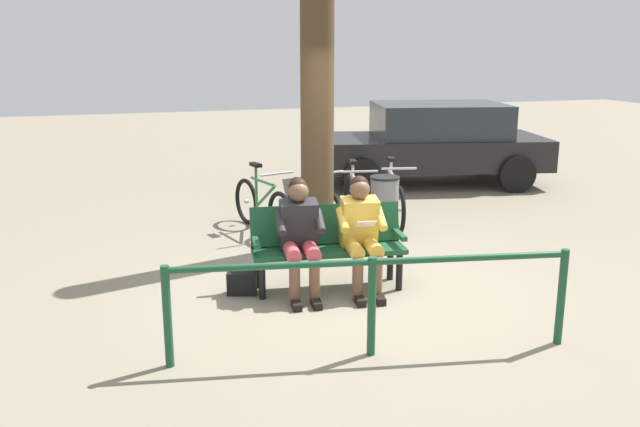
{
  "coord_description": "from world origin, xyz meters",
  "views": [
    {
      "loc": [
        2.44,
        6.33,
        2.52
      ],
      "look_at": [
        0.28,
        -0.38,
        0.75
      ],
      "focal_mm": 38.03,
      "sensor_mm": 36.0,
      "label": 1
    }
  ],
  "objects_px": {
    "person_reading": "(361,229)",
    "litter_bin": "(384,209)",
    "person_companion": "(300,232)",
    "bicycle_silver": "(393,199)",
    "bicycle_red": "(355,203)",
    "bicycle_black": "(263,206)",
    "bench": "(327,241)",
    "bicycle_blue": "(313,205)",
    "parked_car": "(431,142)",
    "tree_trunk": "(317,82)",
    "handbag": "(242,283)"
  },
  "relations": [
    {
      "from": "tree_trunk",
      "to": "bicycle_red",
      "type": "relative_size",
      "value": 2.5
    },
    {
      "from": "person_companion",
      "to": "bicycle_silver",
      "type": "distance_m",
      "value": 3.09
    },
    {
      "from": "tree_trunk",
      "to": "litter_bin",
      "type": "relative_size",
      "value": 4.78
    },
    {
      "from": "bicycle_red",
      "to": "bicycle_blue",
      "type": "distance_m",
      "value": 0.59
    },
    {
      "from": "bench",
      "to": "handbag",
      "type": "height_order",
      "value": "bench"
    },
    {
      "from": "bicycle_red",
      "to": "parked_car",
      "type": "height_order",
      "value": "parked_car"
    },
    {
      "from": "person_companion",
      "to": "bicycle_blue",
      "type": "xyz_separation_m",
      "value": [
        -0.87,
        -2.31,
        -0.3
      ]
    },
    {
      "from": "tree_trunk",
      "to": "person_companion",
      "type": "bearing_deg",
      "value": 66.33
    },
    {
      "from": "handbag",
      "to": "litter_bin",
      "type": "distance_m",
      "value": 2.56
    },
    {
      "from": "bench",
      "to": "bicycle_red",
      "type": "bearing_deg",
      "value": -110.01
    },
    {
      "from": "bench",
      "to": "bicycle_red",
      "type": "relative_size",
      "value": 0.99
    },
    {
      "from": "litter_bin",
      "to": "bicycle_blue",
      "type": "distance_m",
      "value": 1.08
    },
    {
      "from": "person_companion",
      "to": "tree_trunk",
      "type": "height_order",
      "value": "tree_trunk"
    },
    {
      "from": "person_companion",
      "to": "bicycle_blue",
      "type": "relative_size",
      "value": 0.72
    },
    {
      "from": "bench",
      "to": "person_reading",
      "type": "height_order",
      "value": "person_reading"
    },
    {
      "from": "person_reading",
      "to": "bicycle_red",
      "type": "distance_m",
      "value": 2.5
    },
    {
      "from": "person_reading",
      "to": "litter_bin",
      "type": "bearing_deg",
      "value": -113.18
    },
    {
      "from": "bicycle_silver",
      "to": "bicycle_red",
      "type": "relative_size",
      "value": 0.99
    },
    {
      "from": "person_reading",
      "to": "bicycle_red",
      "type": "height_order",
      "value": "person_reading"
    },
    {
      "from": "bicycle_silver",
      "to": "bicycle_black",
      "type": "xyz_separation_m",
      "value": [
        1.87,
        -0.15,
        0.0
      ]
    },
    {
      "from": "parked_car",
      "to": "person_reading",
      "type": "bearing_deg",
      "value": 68.58
    },
    {
      "from": "bench",
      "to": "bicycle_blue",
      "type": "xyz_separation_m",
      "value": [
        -0.53,
        -2.19,
        -0.15
      ]
    },
    {
      "from": "person_reading",
      "to": "handbag",
      "type": "bearing_deg",
      "value": -3.86
    },
    {
      "from": "person_reading",
      "to": "parked_car",
      "type": "height_order",
      "value": "parked_car"
    },
    {
      "from": "tree_trunk",
      "to": "bicycle_black",
      "type": "relative_size",
      "value": 2.53
    },
    {
      "from": "person_reading",
      "to": "parked_car",
      "type": "bearing_deg",
      "value": -116.38
    },
    {
      "from": "person_reading",
      "to": "tree_trunk",
      "type": "relative_size",
      "value": 0.29
    },
    {
      "from": "litter_bin",
      "to": "bicycle_red",
      "type": "xyz_separation_m",
      "value": [
        0.12,
        -0.76,
        -0.08
      ]
    },
    {
      "from": "bicycle_red",
      "to": "bicycle_black",
      "type": "bearing_deg",
      "value": -86.81
    },
    {
      "from": "handbag",
      "to": "bicycle_blue",
      "type": "xyz_separation_m",
      "value": [
        -1.45,
        -2.15,
        0.24
      ]
    },
    {
      "from": "bicycle_blue",
      "to": "parked_car",
      "type": "height_order",
      "value": "parked_car"
    },
    {
      "from": "person_companion",
      "to": "bicycle_blue",
      "type": "height_order",
      "value": "person_companion"
    },
    {
      "from": "person_reading",
      "to": "parked_car",
      "type": "relative_size",
      "value": 0.27
    },
    {
      "from": "person_companion",
      "to": "bicycle_red",
      "type": "relative_size",
      "value": 0.72
    },
    {
      "from": "litter_bin",
      "to": "bicycle_silver",
      "type": "xyz_separation_m",
      "value": [
        -0.47,
        -0.8,
        -0.08
      ]
    },
    {
      "from": "person_companion",
      "to": "bicycle_silver",
      "type": "height_order",
      "value": "person_companion"
    },
    {
      "from": "bicycle_silver",
      "to": "bicycle_blue",
      "type": "distance_m",
      "value": 1.18
    },
    {
      "from": "bicycle_silver",
      "to": "bicycle_blue",
      "type": "relative_size",
      "value": 0.99
    },
    {
      "from": "bicycle_red",
      "to": "tree_trunk",
      "type": "bearing_deg",
      "value": -36.35
    },
    {
      "from": "bench",
      "to": "bicycle_black",
      "type": "distance_m",
      "value": 2.33
    },
    {
      "from": "bench",
      "to": "parked_car",
      "type": "xyz_separation_m",
      "value": [
        -3.57,
        -4.66,
        0.27
      ]
    },
    {
      "from": "handbag",
      "to": "bicycle_silver",
      "type": "xyz_separation_m",
      "value": [
        -2.63,
        -2.13,
        0.24
      ]
    },
    {
      "from": "bench",
      "to": "bicycle_silver",
      "type": "xyz_separation_m",
      "value": [
        -1.71,
        -2.17,
        -0.15
      ]
    },
    {
      "from": "litter_bin",
      "to": "bicycle_blue",
      "type": "relative_size",
      "value": 0.52
    },
    {
      "from": "bicycle_silver",
      "to": "bicycle_blue",
      "type": "xyz_separation_m",
      "value": [
        1.18,
        -0.02,
        0.0
      ]
    },
    {
      "from": "handbag",
      "to": "litter_bin",
      "type": "relative_size",
      "value": 0.35
    },
    {
      "from": "bicycle_red",
      "to": "handbag",
      "type": "bearing_deg",
      "value": -32.64
    },
    {
      "from": "bench",
      "to": "person_reading",
      "type": "bearing_deg",
      "value": 153.0
    },
    {
      "from": "bench",
      "to": "bicycle_black",
      "type": "xyz_separation_m",
      "value": [
        0.16,
        -2.32,
        -0.15
      ]
    },
    {
      "from": "person_companion",
      "to": "bicycle_black",
      "type": "height_order",
      "value": "person_companion"
    }
  ]
}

